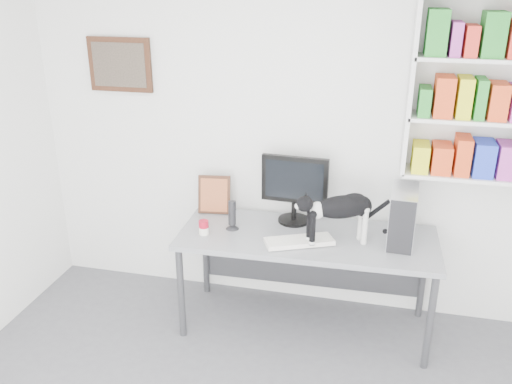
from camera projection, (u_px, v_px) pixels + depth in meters
room at (198, 271)px, 2.38m from camera, size 4.01×4.01×2.70m
bookshelf at (489, 90)px, 3.56m from camera, size 1.03×0.28×1.24m
wall_art at (120, 65)px, 4.23m from camera, size 0.52×0.04×0.42m
desk at (305, 282)px, 4.10m from camera, size 1.89×0.78×0.78m
monitor at (295, 189)px, 4.09m from camera, size 0.52×0.27×0.54m
keyboard at (299, 241)px, 3.84m from camera, size 0.52×0.37×0.04m
pc_tower at (403, 216)px, 3.80m from camera, size 0.20×0.41×0.40m
speaker at (232, 215)px, 4.02m from camera, size 0.11×0.11×0.23m
leaning_print at (214, 194)px, 4.29m from camera, size 0.27×0.14×0.32m
soup_can at (204, 227)px, 3.96m from camera, size 0.08×0.08×0.11m
cat at (340, 219)px, 3.77m from camera, size 0.63×0.42×0.38m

